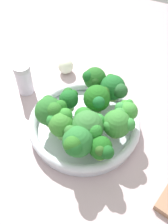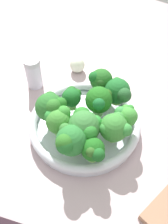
{
  "view_description": "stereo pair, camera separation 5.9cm",
  "coord_description": "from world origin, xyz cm",
  "px_view_note": "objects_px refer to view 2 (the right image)",
  "views": [
    {
      "loc": [
        14.67,
        -34.77,
        51.92
      ],
      "look_at": [
        -0.82,
        -0.16,
        6.5
      ],
      "focal_mm": 43.89,
      "sensor_mm": 36.0,
      "label": 1
    },
    {
      "loc": [
        19.86,
        -31.95,
        51.92
      ],
      "look_at": [
        -0.82,
        -0.16,
        6.5
      ],
      "focal_mm": 43.89,
      "sensor_mm": 36.0,
      "label": 2
    }
  ],
  "objects_px": {
    "broccoli_floret_1": "(58,120)",
    "broccoli_floret_8": "(118,91)",
    "broccoli_floret_9": "(51,107)",
    "broccoli_floret_10": "(70,141)",
    "broccoli_floret_5": "(126,116)",
    "broccoli_floret_0": "(114,127)",
    "garlic_bulb": "(77,65)",
    "broccoli_floret_4": "(85,126)",
    "broccoli_floret_2": "(100,100)",
    "pepper_shaker": "(33,73)",
    "broccoli_floret_7": "(93,151)",
    "broccoli_floret_6": "(72,97)",
    "broccoli_floret_3": "(100,80)",
    "bowl": "(84,125)"
  },
  "relations": [
    {
      "from": "broccoli_floret_1",
      "to": "broccoli_floret_8",
      "type": "xyz_separation_m",
      "value": [
        0.06,
        0.15,
        -0.01
      ]
    },
    {
      "from": "broccoli_floret_9",
      "to": "broccoli_floret_10",
      "type": "xyz_separation_m",
      "value": [
        0.08,
        -0.05,
        -0.0
      ]
    },
    {
      "from": "broccoli_floret_5",
      "to": "broccoli_floret_1",
      "type": "bearing_deg",
      "value": -141.34
    },
    {
      "from": "broccoli_floret_0",
      "to": "broccoli_floret_5",
      "type": "relative_size",
      "value": 1.1
    },
    {
      "from": "broccoli_floret_9",
      "to": "garlic_bulb",
      "type": "distance_m",
      "value": 0.22
    },
    {
      "from": "broccoli_floret_4",
      "to": "broccoli_floret_2",
      "type": "bearing_deg",
      "value": 97.0
    },
    {
      "from": "pepper_shaker",
      "to": "garlic_bulb",
      "type": "bearing_deg",
      "value": 60.0
    },
    {
      "from": "broccoli_floret_0",
      "to": "broccoli_floret_7",
      "type": "bearing_deg",
      "value": -97.05
    },
    {
      "from": "broccoli_floret_0",
      "to": "broccoli_floret_6",
      "type": "relative_size",
      "value": 1.24
    },
    {
      "from": "broccoli_floret_2",
      "to": "broccoli_floret_5",
      "type": "height_order",
      "value": "broccoli_floret_2"
    },
    {
      "from": "broccoli_floret_1",
      "to": "broccoli_floret_3",
      "type": "relative_size",
      "value": 1.08
    },
    {
      "from": "broccoli_floret_5",
      "to": "broccoli_floret_8",
      "type": "relative_size",
      "value": 0.89
    },
    {
      "from": "bowl",
      "to": "broccoli_floret_9",
      "type": "distance_m",
      "value": 0.09
    },
    {
      "from": "bowl",
      "to": "broccoli_floret_8",
      "type": "height_order",
      "value": "broccoli_floret_8"
    },
    {
      "from": "broccoli_floret_2",
      "to": "broccoli_floret_10",
      "type": "height_order",
      "value": "broccoli_floret_2"
    },
    {
      "from": "broccoli_floret_0",
      "to": "broccoli_floret_1",
      "type": "distance_m",
      "value": 0.12
    },
    {
      "from": "bowl",
      "to": "broccoli_floret_4",
      "type": "distance_m",
      "value": 0.07
    },
    {
      "from": "broccoli_floret_9",
      "to": "broccoli_floret_10",
      "type": "bearing_deg",
      "value": -30.48
    },
    {
      "from": "bowl",
      "to": "broccoli_floret_3",
      "type": "height_order",
      "value": "broccoli_floret_3"
    },
    {
      "from": "broccoli_floret_5",
      "to": "broccoli_floret_7",
      "type": "xyz_separation_m",
      "value": [
        -0.01,
        -0.11,
        -0.01
      ]
    },
    {
      "from": "broccoli_floret_1",
      "to": "broccoli_floret_5",
      "type": "relative_size",
      "value": 1.13
    },
    {
      "from": "broccoli_floret_3",
      "to": "broccoli_floret_10",
      "type": "height_order",
      "value": "broccoli_floret_10"
    },
    {
      "from": "broccoli_floret_2",
      "to": "pepper_shaker",
      "type": "xyz_separation_m",
      "value": [
        -0.21,
        0.02,
        -0.04
      ]
    },
    {
      "from": "broccoli_floret_4",
      "to": "broccoli_floret_3",
      "type": "bearing_deg",
      "value": 107.75
    },
    {
      "from": "broccoli_floret_7",
      "to": "broccoli_floret_9",
      "type": "height_order",
      "value": "broccoli_floret_9"
    },
    {
      "from": "broccoli_floret_4",
      "to": "bowl",
      "type": "bearing_deg",
      "value": 125.02
    },
    {
      "from": "broccoli_floret_0",
      "to": "garlic_bulb",
      "type": "xyz_separation_m",
      "value": [
        -0.21,
        0.17,
        -0.05
      ]
    },
    {
      "from": "broccoli_floret_0",
      "to": "broccoli_floret_7",
      "type": "distance_m",
      "value": 0.07
    },
    {
      "from": "broccoli_floret_2",
      "to": "pepper_shaker",
      "type": "bearing_deg",
      "value": 174.98
    },
    {
      "from": "broccoli_floret_0",
      "to": "broccoli_floret_2",
      "type": "height_order",
      "value": "broccoli_floret_2"
    },
    {
      "from": "broccoli_floret_2",
      "to": "broccoli_floret_1",
      "type": "bearing_deg",
      "value": -115.45
    },
    {
      "from": "garlic_bulb",
      "to": "broccoli_floret_1",
      "type": "bearing_deg",
      "value": -65.13
    },
    {
      "from": "broccoli_floret_1",
      "to": "garlic_bulb",
      "type": "relative_size",
      "value": 1.62
    },
    {
      "from": "broccoli_floret_7",
      "to": "broccoli_floret_9",
      "type": "relative_size",
      "value": 0.74
    },
    {
      "from": "bowl",
      "to": "broccoli_floret_7",
      "type": "bearing_deg",
      "value": -46.54
    },
    {
      "from": "broccoli_floret_8",
      "to": "pepper_shaker",
      "type": "relative_size",
      "value": 0.79
    },
    {
      "from": "broccoli_floret_7",
      "to": "broccoli_floret_9",
      "type": "xyz_separation_m",
      "value": [
        -0.13,
        0.04,
        0.01
      ]
    },
    {
      "from": "broccoli_floret_0",
      "to": "broccoli_floret_10",
      "type": "xyz_separation_m",
      "value": [
        -0.06,
        -0.08,
        0.01
      ]
    },
    {
      "from": "broccoli_floret_9",
      "to": "broccoli_floret_4",
      "type": "bearing_deg",
      "value": -0.67
    },
    {
      "from": "broccoli_floret_1",
      "to": "broccoli_floret_3",
      "type": "distance_m",
      "value": 0.15
    },
    {
      "from": "broccoli_floret_1",
      "to": "broccoli_floret_4",
      "type": "xyz_separation_m",
      "value": [
        0.05,
        0.02,
        -0.0
      ]
    },
    {
      "from": "broccoli_floret_0",
      "to": "pepper_shaker",
      "type": "xyz_separation_m",
      "value": [
        -0.27,
        0.06,
        -0.03
      ]
    },
    {
      "from": "broccoli_floret_5",
      "to": "broccoli_floret_9",
      "type": "bearing_deg",
      "value": -154.61
    },
    {
      "from": "broccoli_floret_6",
      "to": "broccoli_floret_8",
      "type": "bearing_deg",
      "value": 40.61
    },
    {
      "from": "pepper_shaker",
      "to": "broccoli_floret_8",
      "type": "bearing_deg",
      "value": 8.78
    },
    {
      "from": "broccoli_floret_7",
      "to": "pepper_shaker",
      "type": "xyz_separation_m",
      "value": [
        -0.26,
        0.13,
        -0.02
      ]
    },
    {
      "from": "broccoli_floret_2",
      "to": "broccoli_floret_8",
      "type": "xyz_separation_m",
      "value": [
        0.02,
        0.05,
        -0.01
      ]
    },
    {
      "from": "broccoli_floret_1",
      "to": "broccoli_floret_6",
      "type": "bearing_deg",
      "value": 103.94
    },
    {
      "from": "broccoli_floret_8",
      "to": "garlic_bulb",
      "type": "height_order",
      "value": "broccoli_floret_8"
    },
    {
      "from": "pepper_shaker",
      "to": "broccoli_floret_7",
      "type": "bearing_deg",
      "value": -26.19
    }
  ]
}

